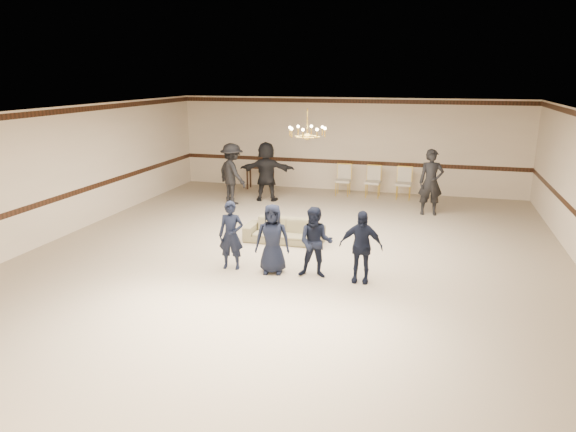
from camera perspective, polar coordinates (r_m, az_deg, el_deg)
name	(u,v)px	position (r m, az deg, el deg)	size (l,w,h in m)	color
room	(296,185)	(11.55, 0.90, 3.43)	(12.01, 14.01, 3.21)	tan
chair_rail	(347,162)	(18.39, 6.44, 5.87)	(12.00, 0.02, 0.14)	#341A0F
crown_molding	(349,101)	(18.17, 6.64, 12.35)	(12.00, 0.02, 0.14)	#341A0F
chandelier	(307,123)	(12.32, 2.12, 10.16)	(0.94, 0.94, 0.89)	gold
boy_a	(231,235)	(10.92, -6.23, -2.12)	(0.53, 0.35, 1.45)	black
boy_b	(272,239)	(10.63, -1.71, -2.52)	(0.71, 0.46, 1.45)	black
boy_c	(316,243)	(10.41, 3.03, -2.92)	(0.70, 0.55, 1.45)	black
boy_d	(361,246)	(10.27, 7.95, -3.31)	(0.85, 0.35, 1.45)	black
settee	(284,231)	(12.71, -0.41, -1.61)	(1.92, 0.75, 0.56)	#786F50
adult_left	(232,174)	(16.43, -6.12, 4.60)	(1.23, 0.71, 1.91)	black
adult_mid	(266,171)	(16.78, -2.37, 4.89)	(1.77, 0.56, 1.91)	black
adult_right	(431,182)	(15.60, 15.33, 3.57)	(0.70, 0.46, 1.91)	black
banquet_chair_left	(343,180)	(17.68, 6.03, 3.89)	(0.49, 0.49, 1.02)	beige
banquet_chair_mid	(373,182)	(17.55, 9.25, 3.69)	(0.49, 0.49, 1.02)	beige
banquet_chair_right	(404,184)	(17.47, 12.51, 3.48)	(0.49, 0.49, 1.02)	beige
console_table	(260,178)	(18.61, -3.04, 4.19)	(0.97, 0.41, 0.81)	black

